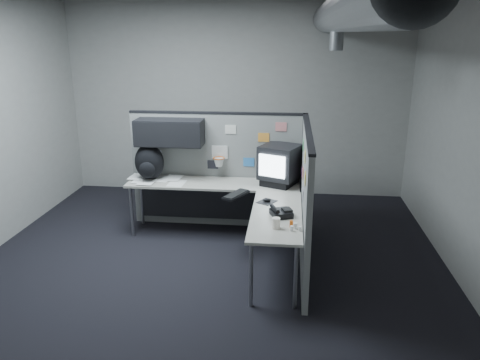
# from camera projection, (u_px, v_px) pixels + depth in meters

# --- Properties ---
(room) EXTENTS (5.62, 5.62, 3.22)m
(room) POSITION_uv_depth(u_px,v_px,m) (258.00, 88.00, 4.86)
(room) COLOR black
(room) RESTS_ON ground
(partition_back) EXTENTS (2.44, 0.42, 1.63)m
(partition_back) POSITION_uv_depth(u_px,v_px,m) (205.00, 158.00, 6.44)
(partition_back) COLOR slate
(partition_back) RESTS_ON ground
(partition_right) EXTENTS (0.07, 2.23, 1.63)m
(partition_right) POSITION_uv_depth(u_px,v_px,m) (305.00, 199.00, 5.39)
(partition_right) COLOR slate
(partition_right) RESTS_ON ground
(desk) EXTENTS (2.31, 2.11, 0.73)m
(desk) POSITION_uv_depth(u_px,v_px,m) (229.00, 198.00, 6.01)
(desk) COLOR #A7A497
(desk) RESTS_ON ground
(monitor) EXTENTS (0.60, 0.60, 0.52)m
(monitor) POSITION_uv_depth(u_px,v_px,m) (280.00, 164.00, 6.12)
(monitor) COLOR black
(monitor) RESTS_ON desk
(keyboard) EXTENTS (0.32, 0.45, 0.04)m
(keyboard) POSITION_uv_depth(u_px,v_px,m) (236.00, 195.00, 5.73)
(keyboard) COLOR black
(keyboard) RESTS_ON desk
(mouse) EXTENTS (0.26, 0.27, 0.05)m
(mouse) POSITION_uv_depth(u_px,v_px,m) (267.00, 201.00, 5.53)
(mouse) COLOR black
(mouse) RESTS_ON desk
(phone) EXTENTS (0.28, 0.29, 0.11)m
(phone) POSITION_uv_depth(u_px,v_px,m) (281.00, 212.00, 5.10)
(phone) COLOR black
(phone) RESTS_ON desk
(bottles) EXTENTS (0.13, 0.14, 0.07)m
(bottles) POSITION_uv_depth(u_px,v_px,m) (294.00, 226.00, 4.76)
(bottles) COLOR silver
(bottles) RESTS_ON desk
(cup) EXTENTS (0.10, 0.10, 0.11)m
(cup) POSITION_uv_depth(u_px,v_px,m) (276.00, 223.00, 4.77)
(cup) COLOR white
(cup) RESTS_ON desk
(papers) EXTENTS (0.82, 0.52, 0.02)m
(papers) POSITION_uv_depth(u_px,v_px,m) (156.00, 180.00, 6.35)
(papers) COLOR white
(papers) RESTS_ON desk
(backpack) EXTENTS (0.46, 0.44, 0.49)m
(backpack) POSITION_uv_depth(u_px,v_px,m) (149.00, 163.00, 6.32)
(backpack) COLOR black
(backpack) RESTS_ON desk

